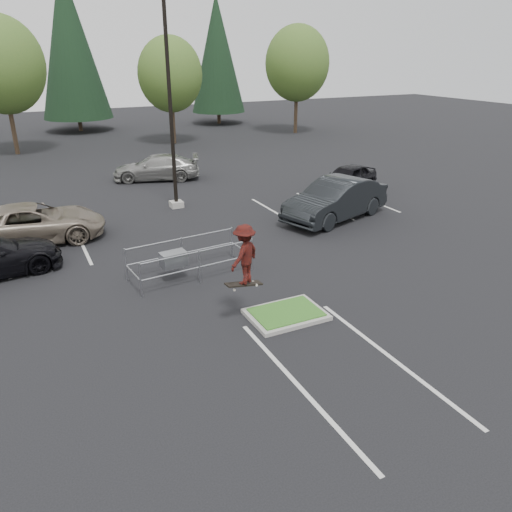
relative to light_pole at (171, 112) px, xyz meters
name	(u,v)px	position (x,y,z in m)	size (l,w,h in m)	color
ground	(286,316)	(-0.50, -12.00, -4.56)	(120.00, 120.00, 0.00)	black
grass_median	(286,314)	(-0.50, -12.00, -4.48)	(2.20, 1.60, 0.16)	gray
stall_lines	(178,254)	(-1.85, -5.98, -4.56)	(22.62, 17.60, 0.01)	silver
light_pole	(171,112)	(0.00, 0.00, 0.00)	(0.70, 0.60, 10.12)	gray
decid_b	(2,68)	(-6.51, 18.53, 1.48)	(5.89, 5.89, 9.64)	#38281C
decid_c	(170,77)	(5.49, 17.83, 0.69)	(5.12, 5.12, 8.38)	#38281C
decid_d	(297,66)	(17.49, 18.33, 1.35)	(5.76, 5.76, 9.43)	#38281C
conif_b	(69,43)	(-0.50, 28.50, 3.29)	(6.38, 6.38, 14.50)	#38281C
conif_c	(217,54)	(13.50, 27.50, 2.29)	(5.50, 5.50, 12.50)	#38281C
cart_corral	(178,258)	(-2.50, -8.05, -3.83)	(4.24, 1.87, 1.17)	#92949A
skateboarder	(243,255)	(-1.70, -11.66, -2.51)	(1.27, 1.12, 1.87)	black
car_l_tan	(33,223)	(-6.63, -2.05, -3.78)	(2.57, 5.57, 1.55)	gray
car_r_charc	(336,200)	(6.00, -5.00, -3.64)	(1.95, 5.59, 1.84)	black
car_r_black	(348,178)	(9.50, -1.08, -3.85)	(1.68, 4.17, 1.42)	black
car_far_silver	(158,167)	(0.79, 6.00, -3.82)	(2.06, 5.07, 1.47)	gray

